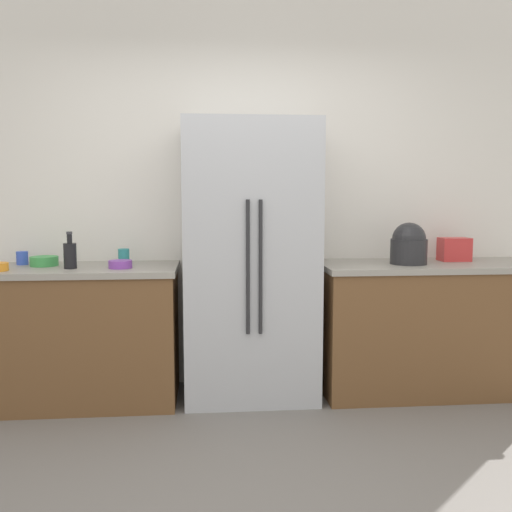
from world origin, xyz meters
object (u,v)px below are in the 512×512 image
object	(u,v)px
rice_cooker	(409,245)
bottle_a	(70,255)
refrigerator	(250,262)
bowl_b	(120,264)
cup_b	(22,258)
bowl_a	(44,261)
cup_a	(124,256)
toaster	(454,249)

from	to	relation	value
rice_cooker	bottle_a	xyz separation A→B (m)	(-2.28, -0.04, -0.04)
refrigerator	bowl_b	xyz separation A→B (m)	(-0.86, -0.09, 0.00)
cup_b	bowl_a	xyz separation A→B (m)	(0.17, -0.08, -0.01)
cup_b	cup_a	bearing A→B (deg)	-0.56
toaster	rice_cooker	size ratio (longest dim) A/B	0.73
refrigerator	bowl_a	size ratio (longest dim) A/B	10.22
refrigerator	bottle_a	xyz separation A→B (m)	(-1.18, -0.08, 0.07)
rice_cooker	bowl_b	world-z (taller)	rice_cooker
toaster	bowl_a	distance (m)	2.89
toaster	bottle_a	distance (m)	2.69
toaster	bowl_b	world-z (taller)	toaster
cup_b	bowl_a	size ratio (longest dim) A/B	0.49
cup_a	bowl_b	size ratio (longest dim) A/B	0.68
cup_a	bowl_b	world-z (taller)	cup_a
bowl_a	bowl_b	world-z (taller)	bowl_a
bottle_a	bowl_b	size ratio (longest dim) A/B	1.57
cup_a	cup_b	world-z (taller)	cup_a
refrigerator	bowl_b	world-z (taller)	refrigerator
refrigerator	toaster	size ratio (longest dim) A/B	8.99
bottle_a	cup_b	distance (m)	0.45
cup_a	bowl_b	distance (m)	0.24
toaster	rice_cooker	xyz separation A→B (m)	(-0.40, -0.15, 0.05)
cup_b	bowl_a	world-z (taller)	cup_b
rice_cooker	bottle_a	bearing A→B (deg)	-179.10
cup_a	cup_b	distance (m)	0.69
bottle_a	bowl_a	size ratio (longest dim) A/B	1.30
refrigerator	bowl_a	bearing A→B (deg)	176.90
bottle_a	bowl_b	distance (m)	0.33
toaster	bowl_a	size ratio (longest dim) A/B	1.14
refrigerator	cup_b	xyz separation A→B (m)	(-1.56, 0.16, 0.02)
bowl_b	refrigerator	bearing A→B (deg)	5.65
refrigerator	toaster	world-z (taller)	refrigerator
rice_cooker	bowl_a	distance (m)	2.50
rice_cooker	cup_a	world-z (taller)	rice_cooker
rice_cooker	bottle_a	distance (m)	2.28
refrigerator	bowl_a	distance (m)	1.40
cup_b	bowl_b	bearing A→B (deg)	-19.16
cup_b	bowl_a	distance (m)	0.19
cup_a	bowl_a	distance (m)	0.53
rice_cooker	bowl_b	bearing A→B (deg)	-178.78
cup_a	bottle_a	bearing A→B (deg)	-143.46
toaster	bottle_a	bearing A→B (deg)	-176.05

